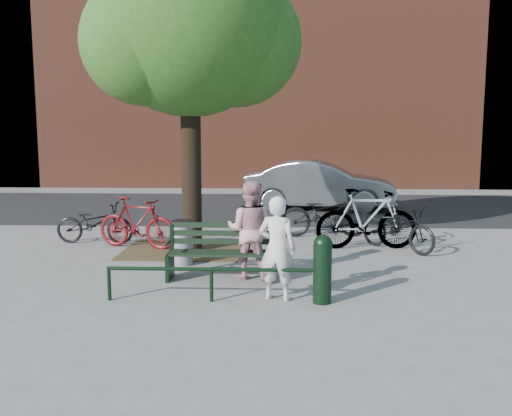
{
  "coord_description": "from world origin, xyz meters",
  "views": [
    {
      "loc": [
        0.99,
        -9.17,
        2.52
      ],
      "look_at": [
        0.55,
        1.0,
        1.06
      ],
      "focal_mm": 40.0,
      "sensor_mm": 36.0,
      "label": 1
    }
  ],
  "objects_px": {
    "person_left": "(277,248)",
    "parked_car": "(320,185)",
    "bollard": "(322,267)",
    "park_bench": "(220,250)",
    "litter_bin": "(183,242)",
    "person_right": "(250,230)",
    "bicycle_c": "(325,214)"
  },
  "relations": [
    {
      "from": "person_left",
      "to": "bicycle_c",
      "type": "bearing_deg",
      "value": -86.29
    },
    {
      "from": "person_left",
      "to": "litter_bin",
      "type": "height_order",
      "value": "person_left"
    },
    {
      "from": "bicycle_c",
      "to": "parked_car",
      "type": "bearing_deg",
      "value": -6.84
    },
    {
      "from": "person_right",
      "to": "bicycle_c",
      "type": "distance_m",
      "value": 3.99
    },
    {
      "from": "person_right",
      "to": "litter_bin",
      "type": "bearing_deg",
      "value": -23.34
    },
    {
      "from": "bicycle_c",
      "to": "park_bench",
      "type": "bearing_deg",
      "value": 147.39
    },
    {
      "from": "person_right",
      "to": "bicycle_c",
      "type": "xyz_separation_m",
      "value": [
        1.53,
        3.67,
        -0.28
      ]
    },
    {
      "from": "bollard",
      "to": "bicycle_c",
      "type": "xyz_separation_m",
      "value": [
        0.41,
        5.01,
        0.0
      ]
    },
    {
      "from": "bollard",
      "to": "litter_bin",
      "type": "distance_m",
      "value": 3.25
    },
    {
      "from": "bollard",
      "to": "bicycle_c",
      "type": "relative_size",
      "value": 0.49
    },
    {
      "from": "bollard",
      "to": "litter_bin",
      "type": "bearing_deg",
      "value": 137.41
    },
    {
      "from": "park_bench",
      "to": "parked_car",
      "type": "xyz_separation_m",
      "value": [
        2.2,
        8.08,
        0.27
      ]
    },
    {
      "from": "person_left",
      "to": "parked_car",
      "type": "bearing_deg",
      "value": -81.73
    },
    {
      "from": "person_right",
      "to": "parked_car",
      "type": "relative_size",
      "value": 0.36
    },
    {
      "from": "person_left",
      "to": "bicycle_c",
      "type": "height_order",
      "value": "person_left"
    },
    {
      "from": "person_right",
      "to": "person_left",
      "type": "bearing_deg",
      "value": 121.64
    },
    {
      "from": "bicycle_c",
      "to": "litter_bin",
      "type": "bearing_deg",
      "value": 130.71
    },
    {
      "from": "park_bench",
      "to": "person_right",
      "type": "height_order",
      "value": "person_right"
    },
    {
      "from": "bollard",
      "to": "litter_bin",
      "type": "relative_size",
      "value": 1.21
    },
    {
      "from": "person_left",
      "to": "person_right",
      "type": "relative_size",
      "value": 0.94
    },
    {
      "from": "park_bench",
      "to": "person_left",
      "type": "xyz_separation_m",
      "value": [
        0.95,
        -1.13,
        0.29
      ]
    },
    {
      "from": "park_bench",
      "to": "bicycle_c",
      "type": "xyz_separation_m",
      "value": [
        2.01,
        3.74,
        0.06
      ]
    },
    {
      "from": "litter_bin",
      "to": "parked_car",
      "type": "xyz_separation_m",
      "value": [
        3.0,
        7.14,
        0.33
      ]
    },
    {
      "from": "litter_bin",
      "to": "person_right",
      "type": "bearing_deg",
      "value": -33.91
    },
    {
      "from": "park_bench",
      "to": "bollard",
      "type": "height_order",
      "value": "bollard"
    },
    {
      "from": "person_left",
      "to": "bollard",
      "type": "bearing_deg",
      "value": -176.06
    },
    {
      "from": "park_bench",
      "to": "parked_car",
      "type": "bearing_deg",
      "value": 74.74
    },
    {
      "from": "bollard",
      "to": "parked_car",
      "type": "xyz_separation_m",
      "value": [
        0.6,
        9.34,
        0.21
      ]
    },
    {
      "from": "person_left",
      "to": "bollard",
      "type": "height_order",
      "value": "person_left"
    },
    {
      "from": "park_bench",
      "to": "bicycle_c",
      "type": "relative_size",
      "value": 0.85
    },
    {
      "from": "bollard",
      "to": "litter_bin",
      "type": "xyz_separation_m",
      "value": [
        -2.39,
        2.2,
        -0.12
      ]
    },
    {
      "from": "person_left",
      "to": "parked_car",
      "type": "height_order",
      "value": "person_left"
    }
  ]
}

